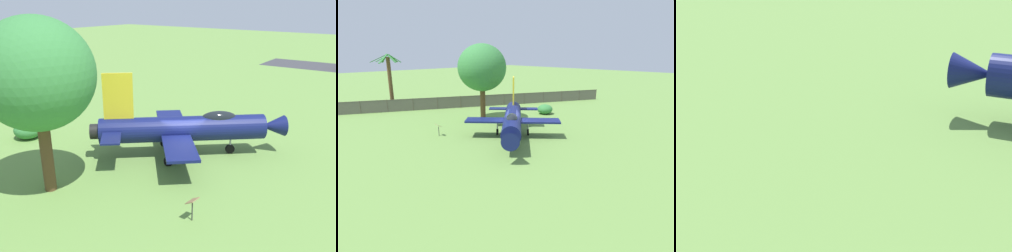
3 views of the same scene
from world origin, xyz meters
The scene contains 5 objects.
ground_plane centered at (0.00, 0.00, 0.00)m, with size 200.00×200.00×0.00m, color #668E42.
display_jet centered at (0.24, -0.26, 1.85)m, with size 10.18×10.63×5.38m.
shade_tree centered at (-7.77, 2.95, 6.06)m, with size 5.53×5.64×8.80m.
shrub_near_fence centered at (-4.33, 10.55, 0.63)m, with size 1.95×1.99×1.25m.
info_plaque centered at (-5.57, -4.48, 0.85)m, with size 0.62×0.43×1.14m.
Camera 1 is at (-16.88, -11.82, 9.29)m, focal length 37.42 mm.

